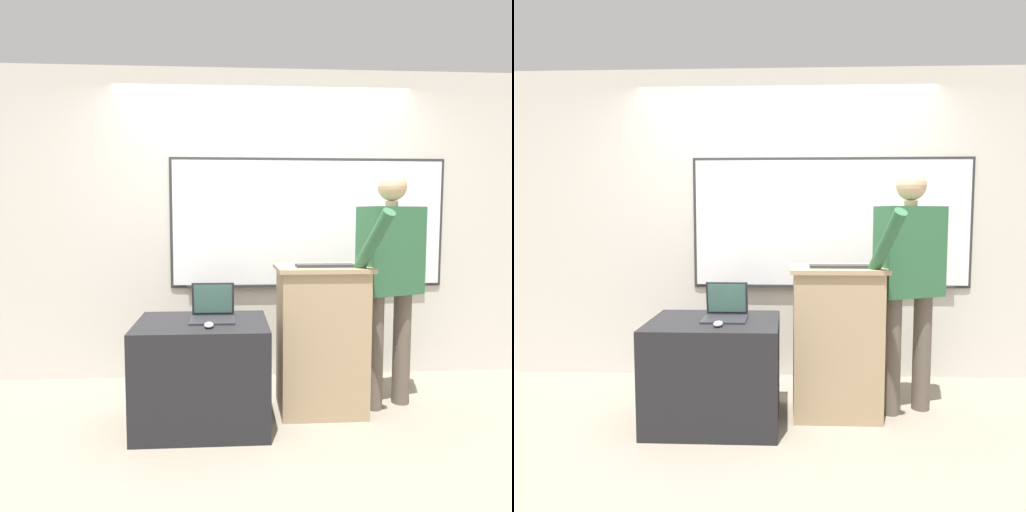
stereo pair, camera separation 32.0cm
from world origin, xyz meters
The scene contains 8 objects.
ground_plane centered at (0.00, 0.00, 0.00)m, with size 30.00×30.00×0.00m, color gray.
back_wall centered at (0.02, 1.29, 1.32)m, with size 6.40×0.17×2.65m.
lectern_podium centered at (0.36, 0.48, 0.53)m, with size 0.66×0.48×1.05m.
side_desk centered at (-0.48, 0.32, 0.35)m, with size 0.88×0.67×0.70m.
person_presenter centered at (0.87, 0.52, 1.01)m, with size 0.64×0.68×1.72m.
laptop centered at (-0.41, 0.38, 0.77)m, with size 0.30×0.28×0.24m.
wireless_keyboard centered at (0.37, 0.42, 1.06)m, with size 0.41×0.12×0.02m.
computer_mouse_by_laptop centered at (-0.43, 0.15, 0.72)m, with size 0.06×0.10×0.03m.
Camera 1 is at (-0.30, -2.70, 1.41)m, focal length 32.00 mm.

